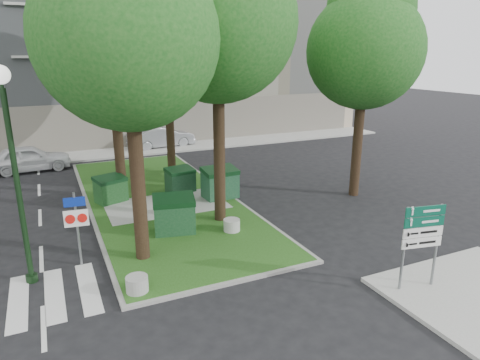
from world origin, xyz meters
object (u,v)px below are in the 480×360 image
bollard_right (232,225)px  dumpster_c (180,180)px  street_lamp (12,153)px  tree_median_near_right (219,6)px  dumpster_a (111,189)px  bollard_left (137,284)px  tree_median_near_left (129,19)px  tree_median_far (166,13)px  dumpster_d (220,183)px  bollard_mid (163,228)px  dumpster_b (174,214)px  tree_street_right (366,39)px  tree_median_mid (112,39)px  litter_bin (175,175)px  traffic_sign_pole (76,219)px  car_white (29,158)px  directional_sign (422,234)px  car_silver (162,137)px

bollard_right → dumpster_c: bearing=93.6°
street_lamp → tree_median_near_right: bearing=16.5°
dumpster_a → bollard_left: size_ratio=2.47×
tree_median_near_left → tree_median_far: (3.70, 9.50, 1.00)m
dumpster_d → bollard_mid: size_ratio=2.89×
tree_median_far → bollard_mid: bearing=-108.7°
dumpster_b → bollard_mid: 0.64m
tree_street_right → bollard_right: tree_street_right is taller
bollard_mid → dumpster_b: bearing=-0.8°
tree_median_far → bollard_mid: size_ratio=21.53×
dumpster_d → bollard_right: bearing=-109.7°
tree_median_mid → dumpster_d: 7.61m
tree_street_right → bollard_left: tree_street_right is taller
litter_bin → street_lamp: 10.58m
litter_bin → bollard_left: bearing=-112.1°
dumpster_b → street_lamp: bearing=-150.2°
tree_median_far → tree_street_right: tree_median_far is taller
dumpster_c → traffic_sign_pole: 7.47m
tree_street_right → bollard_right: 9.92m
street_lamp → car_white: 13.87m
tree_street_right → directional_sign: tree_street_right is taller
dumpster_d → car_silver: 12.12m
litter_bin → street_lamp: bearing=-130.9°
tree_median_near_left → dumpster_d: tree_median_near_left is taller
tree_street_right → dumpster_d: (-6.09, 1.90, -6.18)m
dumpster_d → tree_median_near_left: bearing=-138.9°
traffic_sign_pole → car_silver: (6.84, 16.06, -0.79)m
tree_street_right → bollard_mid: tree_street_right is taller
bollard_mid → street_lamp: street_lamp is taller
tree_median_near_right → street_lamp: 8.24m
tree_street_right → dumpster_b: tree_street_right is taller
bollard_mid → car_white: bearing=110.5°
dumpster_c → car_silver: size_ratio=0.31×
dumpster_a → tree_median_far: bearing=22.9°
bollard_mid → directional_sign: 8.69m
tree_street_right → tree_median_near_right: bearing=-175.9°
dumpster_b → bollard_mid: (-0.44, 0.01, -0.47)m
dumpster_a → tree_street_right: bearing=-37.8°
dumpster_a → dumpster_d: 4.81m
tree_median_near_left → tree_median_mid: (0.50, 6.50, -0.34)m
tree_street_right → litter_bin: tree_street_right is taller
bollard_left → dumpster_b: bearing=59.2°
tree_median_far → dumpster_d: tree_median_far is taller
tree_median_near_left → tree_median_near_right: (3.50, 2.00, 0.67)m
car_silver → tree_street_right: bearing=-165.8°
tree_median_far → tree_median_near_left: bearing=-111.3°
bollard_mid → litter_bin: 6.46m
bollard_mid → litter_bin: bearing=69.8°
tree_median_far → directional_sign: size_ratio=4.94×
dumpster_a → directional_sign: (6.64, -10.95, 1.03)m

